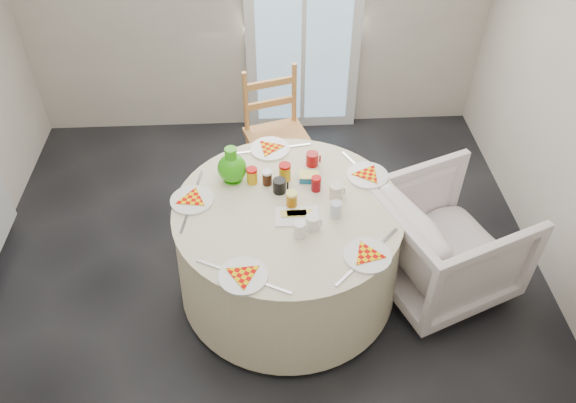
{
  "coord_description": "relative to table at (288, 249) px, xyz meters",
  "views": [
    {
      "loc": [
        0.03,
        -2.55,
        3.12
      ],
      "look_at": [
        0.16,
        -0.03,
        0.8
      ],
      "focal_mm": 35.0,
      "sensor_mm": 36.0,
      "label": 1
    }
  ],
  "objects": [
    {
      "name": "jar_cluster",
      "position": [
        -0.03,
        0.2,
        0.45
      ],
      "size": [
        0.5,
        0.33,
        0.13
      ],
      "primitive_type": null,
      "rotation": [
        0.0,
        0.0,
        0.22
      ],
      "color": "olive",
      "rests_on": "table"
    },
    {
      "name": "butter_tub",
      "position": [
        0.15,
        0.26,
        0.41
      ],
      "size": [
        0.13,
        0.1,
        0.05
      ],
      "primitive_type": "cube",
      "rotation": [
        0.0,
        0.0,
        -0.09
      ],
      "color": "#176691",
      "rests_on": "table"
    },
    {
      "name": "table",
      "position": [
        0.0,
        0.0,
        0.0
      ],
      "size": [
        1.47,
        1.47,
        0.75
      ],
      "primitive_type": "cylinder",
      "color": "beige",
      "rests_on": "floor"
    },
    {
      "name": "armchair",
      "position": [
        1.05,
        -0.01,
        0.02
      ],
      "size": [
        1.04,
        1.07,
        0.86
      ],
      "primitive_type": "imported",
      "rotation": [
        0.0,
        0.0,
        1.96
      ],
      "color": "silver",
      "rests_on": "floor"
    },
    {
      "name": "cheese_platter",
      "position": [
        0.05,
        -0.09,
        0.4
      ],
      "size": [
        0.27,
        0.18,
        0.03
      ],
      "primitive_type": null,
      "rotation": [
        0.0,
        0.0,
        -0.03
      ],
      "color": "white",
      "rests_on": "table"
    },
    {
      "name": "green_pitcher",
      "position": [
        -0.34,
        0.29,
        0.49
      ],
      "size": [
        0.2,
        0.2,
        0.24
      ],
      "primitive_type": null,
      "rotation": [
        0.0,
        0.0,
        0.08
      ],
      "color": "#2DA610",
      "rests_on": "table"
    },
    {
      "name": "mugs_glasses",
      "position": [
        0.13,
        0.03,
        0.44
      ],
      "size": [
        0.82,
        0.82,
        0.11
      ],
      "primitive_type": null,
      "rotation": [
        0.0,
        0.0,
        0.39
      ],
      "color": "gray",
      "rests_on": "table"
    },
    {
      "name": "place_settings",
      "position": [
        -0.0,
        0.0,
        0.4
      ],
      "size": [
        1.55,
        1.55,
        0.03
      ],
      "primitive_type": null,
      "rotation": [
        0.0,
        0.0,
        -0.05
      ],
      "color": "white",
      "rests_on": "table"
    },
    {
      "name": "wooden_chair",
      "position": [
        -0.02,
        1.06,
        0.09
      ],
      "size": [
        0.57,
        0.55,
        1.03
      ],
      "primitive_type": null,
      "rotation": [
        0.0,
        0.0,
        0.28
      ],
      "color": "#CA6F4A",
      "rests_on": "floor"
    },
    {
      "name": "floor",
      "position": [
        -0.16,
        0.03,
        -0.38
      ],
      "size": [
        4.0,
        4.0,
        0.0
      ],
      "primitive_type": "plane",
      "color": "black",
      "rests_on": "ground"
    },
    {
      "name": "glass_door",
      "position": [
        0.24,
        1.98,
        0.68
      ],
      "size": [
        1.0,
        0.08,
        2.1
      ],
      "primitive_type": "cube",
      "color": "silver",
      "rests_on": "floor"
    }
  ]
}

